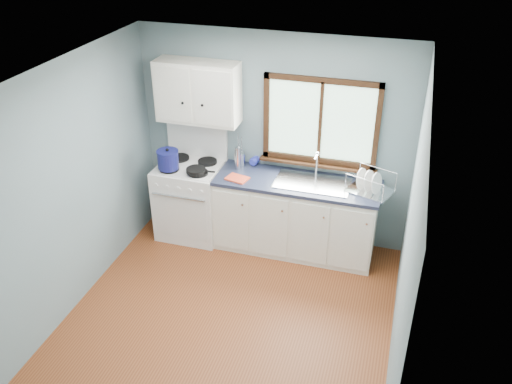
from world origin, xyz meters
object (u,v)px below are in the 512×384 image
(utensil_crock, at_px, (240,159))
(thermos, at_px, (238,158))
(base_cabinets, at_px, (295,219))
(skillet, at_px, (196,170))
(dish_rack, at_px, (370,186))
(gas_range, at_px, (191,198))
(stockpot, at_px, (168,159))
(sink, at_px, (312,188))

(utensil_crock, relative_size, thermos, 1.48)
(base_cabinets, bearing_deg, skillet, -170.31)
(dish_rack, bearing_deg, skillet, -154.23)
(gas_range, height_order, thermos, gas_range)
(utensil_crock, xyz_separation_m, dish_rack, (1.54, -0.19, -0.02))
(stockpot, height_order, dish_rack, stockpot)
(base_cabinets, bearing_deg, utensil_crock, 165.51)
(skillet, relative_size, thermos, 1.25)
(gas_range, xyz_separation_m, sink, (1.49, 0.02, 0.37))
(base_cabinets, xyz_separation_m, skillet, (-1.14, -0.19, 0.57))
(skillet, xyz_separation_m, thermos, (0.41, 0.29, 0.08))
(sink, bearing_deg, dish_rack, -0.13)
(base_cabinets, bearing_deg, thermos, 172.84)
(base_cabinets, bearing_deg, stockpot, -172.89)
(base_cabinets, distance_m, skillet, 1.29)
(sink, height_order, skillet, sink)
(base_cabinets, xyz_separation_m, sink, (0.18, -0.00, 0.45))
(thermos, bearing_deg, gas_range, -169.13)
(utensil_crock, height_order, dish_rack, utensil_crock)
(skillet, xyz_separation_m, utensil_crock, (0.40, 0.39, 0.02))
(gas_range, height_order, skillet, gas_range)
(gas_range, distance_m, utensil_crock, 0.79)
(utensil_crock, bearing_deg, gas_range, -159.71)
(utensil_crock, bearing_deg, base_cabinets, -14.49)
(sink, distance_m, stockpot, 1.69)
(skillet, xyz_separation_m, stockpot, (-0.35, 0.01, 0.09))
(base_cabinets, height_order, utensil_crock, utensil_crock)
(gas_range, relative_size, base_cabinets, 0.74)
(gas_range, xyz_separation_m, stockpot, (-0.18, -0.17, 0.58))
(utensil_crock, bearing_deg, thermos, -85.30)
(sink, height_order, dish_rack, sink)
(base_cabinets, height_order, stockpot, stockpot)
(skillet, relative_size, utensil_crock, 0.85)
(gas_range, relative_size, skillet, 3.89)
(base_cabinets, bearing_deg, gas_range, -179.18)
(sink, distance_m, skillet, 1.34)
(stockpot, xyz_separation_m, utensil_crock, (0.75, 0.38, -0.07))
(gas_range, height_order, stockpot, gas_range)
(dish_rack, bearing_deg, sink, -160.01)
(sink, distance_m, utensil_crock, 0.95)
(stockpot, bearing_deg, base_cabinets, 7.11)
(gas_range, bearing_deg, utensil_crock, 20.29)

